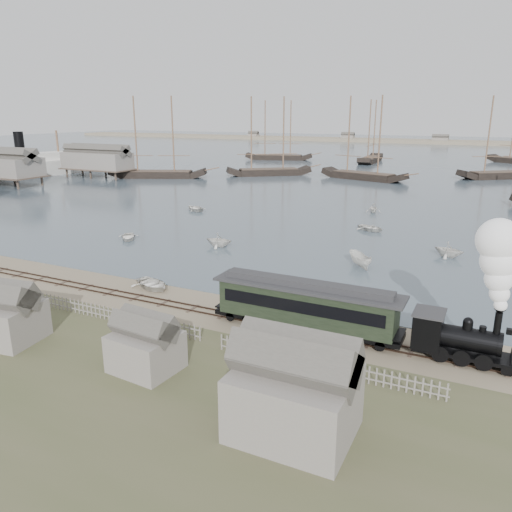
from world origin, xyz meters
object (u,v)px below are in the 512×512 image
at_px(locomotive, 487,304).
at_px(beached_dinghy, 152,284).
at_px(passenger_coach, 306,304).
at_px(steamship, 21,154).

bearing_deg(locomotive, beached_dinghy, 174.64).
bearing_deg(passenger_coach, beached_dinghy, 170.71).
distance_m(locomotive, steamship, 123.84).
bearing_deg(beached_dinghy, steamship, 77.57).
height_order(locomotive, beached_dinghy, locomotive).
xyz_separation_m(locomotive, passenger_coach, (-12.17, 0.00, -2.14)).
distance_m(locomotive, beached_dinghy, 28.92).
bearing_deg(steamship, locomotive, -107.73).
bearing_deg(locomotive, passenger_coach, 180.00).
relative_size(passenger_coach, beached_dinghy, 3.39).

